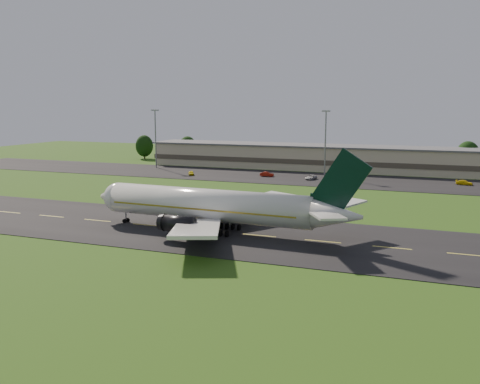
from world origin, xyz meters
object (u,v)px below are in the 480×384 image
(light_mast_west, at_px, (155,132))
(service_vehicle_d, at_px, (464,183))
(service_vehicle_b, at_px, (267,174))
(terminal, at_px, (339,159))
(service_vehicle_a, at_px, (191,173))
(service_vehicle_c, at_px, (311,177))
(light_mast_centre, at_px, (325,135))
(airliner, at_px, (213,206))

(light_mast_west, relative_size, service_vehicle_d, 4.56)
(service_vehicle_b, bearing_deg, service_vehicle_d, -89.10)
(terminal, xyz_separation_m, service_vehicle_a, (-40.84, -30.17, -3.23))
(service_vehicle_c, relative_size, service_vehicle_d, 1.08)
(service_vehicle_b, bearing_deg, light_mast_centre, -65.31)
(service_vehicle_a, bearing_deg, airliner, -90.72)
(light_mast_centre, bearing_deg, airliner, -91.88)
(light_mast_centre, height_order, service_vehicle_a, light_mast_centre)
(airliner, distance_m, light_mast_west, 98.80)
(light_mast_west, bearing_deg, light_mast_centre, 0.00)
(service_vehicle_d, bearing_deg, light_mast_west, 98.37)
(terminal, bearing_deg, service_vehicle_c, -97.35)
(terminal, bearing_deg, service_vehicle_b, -125.83)
(terminal, relative_size, service_vehicle_b, 34.13)
(light_mast_centre, bearing_deg, light_mast_west, 180.00)
(light_mast_west, bearing_deg, service_vehicle_b, -10.67)
(service_vehicle_d, bearing_deg, light_mast_centre, 94.04)
(light_mast_west, xyz_separation_m, service_vehicle_b, (43.77, -8.25, -11.94))
(service_vehicle_a, xyz_separation_m, service_vehicle_c, (37.49, 4.24, 0.01))
(airliner, height_order, terminal, airliner)
(service_vehicle_a, bearing_deg, light_mast_west, 115.93)
(light_mast_centre, bearing_deg, service_vehicle_d, -7.27)
(airliner, height_order, service_vehicle_a, airliner)
(terminal, distance_m, service_vehicle_d, 44.48)
(terminal, xyz_separation_m, service_vehicle_b, (-17.64, -24.43, -3.19))
(airliner, xyz_separation_m, service_vehicle_c, (0.69, 70.28, -3.89))
(service_vehicle_a, bearing_deg, light_mast_centre, -10.31)
(airliner, xyz_separation_m, light_mast_west, (-57.37, 80.03, 8.08))
(airliner, bearing_deg, service_vehicle_b, 102.93)
(terminal, relative_size, light_mast_centre, 7.13)
(service_vehicle_c, bearing_deg, service_vehicle_b, -177.14)
(service_vehicle_b, height_order, service_vehicle_c, service_vehicle_b)
(service_vehicle_a, distance_m, service_vehicle_b, 23.90)
(service_vehicle_b, bearing_deg, terminal, -38.06)
(terminal, height_order, service_vehicle_d, terminal)
(terminal, xyz_separation_m, service_vehicle_c, (-3.35, -25.94, -3.22))
(airliner, relative_size, terminal, 0.35)
(service_vehicle_c, bearing_deg, airliner, -81.68)
(light_mast_centre, relative_size, service_vehicle_d, 4.56)
(light_mast_centre, xyz_separation_m, service_vehicle_b, (-16.23, -8.25, -11.94))
(terminal, height_order, light_mast_centre, light_mast_centre)
(terminal, relative_size, service_vehicle_a, 37.19)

